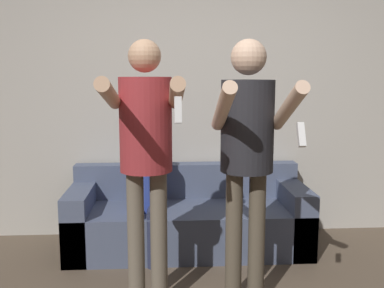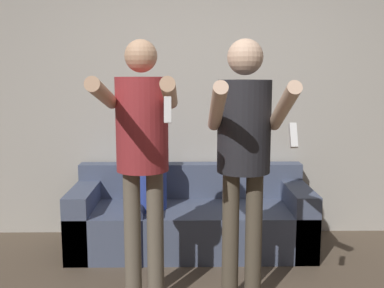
{
  "view_description": "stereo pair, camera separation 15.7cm",
  "coord_description": "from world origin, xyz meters",
  "px_view_note": "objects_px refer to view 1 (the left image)",
  "views": [
    {
      "loc": [
        -0.33,
        -2.29,
        1.53
      ],
      "look_at": [
        -0.12,
        0.99,
        1.01
      ],
      "focal_mm": 42.0,
      "sensor_mm": 36.0,
      "label": 1
    },
    {
      "loc": [
        -0.17,
        -2.3,
        1.53
      ],
      "look_at": [
        -0.12,
        0.99,
        1.01
      ],
      "focal_mm": 42.0,
      "sensor_mm": 36.0,
      "label": 2
    }
  ],
  "objects_px": {
    "person_standing_left": "(146,143)",
    "person_standing_right": "(248,142)",
    "couch": "(188,220)",
    "person_seated": "(145,186)"
  },
  "relations": [
    {
      "from": "person_standing_left",
      "to": "person_standing_right",
      "type": "bearing_deg",
      "value": 0.4
    },
    {
      "from": "couch",
      "to": "person_standing_left",
      "type": "relative_size",
      "value": 1.18
    },
    {
      "from": "person_seated",
      "to": "person_standing_right",
      "type": "bearing_deg",
      "value": -52.26
    },
    {
      "from": "person_standing_left",
      "to": "person_seated",
      "type": "bearing_deg",
      "value": 93.01
    },
    {
      "from": "couch",
      "to": "person_seated",
      "type": "distance_m",
      "value": 0.52
    },
    {
      "from": "person_standing_left",
      "to": "person_standing_right",
      "type": "distance_m",
      "value": 0.64
    },
    {
      "from": "couch",
      "to": "person_seated",
      "type": "xyz_separation_m",
      "value": [
        -0.37,
        -0.14,
        0.35
      ]
    },
    {
      "from": "person_standing_right",
      "to": "person_standing_left",
      "type": "bearing_deg",
      "value": -179.6
    },
    {
      "from": "person_standing_right",
      "to": "person_seated",
      "type": "xyz_separation_m",
      "value": [
        -0.69,
        0.89,
        -0.5
      ]
    },
    {
      "from": "person_standing_left",
      "to": "person_seated",
      "type": "relative_size",
      "value": 1.56
    }
  ]
}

